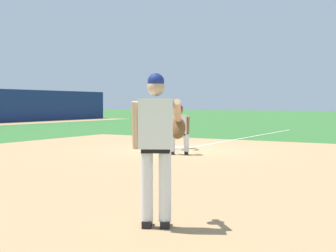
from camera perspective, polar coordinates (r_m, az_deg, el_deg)
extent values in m
plane|color=#336B2D|center=(15.01, 1.30, -2.94)|extent=(160.00, 160.00, 0.00)
cube|color=tan|center=(10.36, 0.54, -5.51)|extent=(18.00, 18.00, 0.01)
cube|color=white|center=(20.93, 9.90, -1.33)|extent=(13.02, 0.10, 0.00)
cube|color=white|center=(15.00, 1.30, -2.77)|extent=(0.38, 0.38, 0.09)
sphere|color=white|center=(9.79, 0.10, -5.81)|extent=(0.07, 0.07, 0.07)
cube|color=black|center=(5.80, -2.56, -11.74)|extent=(0.28, 0.22, 0.09)
cylinder|color=white|center=(5.67, -2.61, -7.38)|extent=(0.15, 0.15, 0.84)
cube|color=black|center=(5.79, -0.34, -11.78)|extent=(0.28, 0.22, 0.09)
cylinder|color=white|center=(5.65, -0.37, -7.41)|extent=(0.15, 0.15, 0.84)
cube|color=black|center=(5.60, -1.49, -2.96)|extent=(0.33, 0.39, 0.06)
cube|color=white|center=(5.57, -1.50, 0.32)|extent=(0.40, 0.47, 0.60)
sphere|color=tan|center=(5.59, -1.49, 4.73)|extent=(0.21, 0.21, 0.21)
sphere|color=navy|center=(5.59, -1.49, 5.45)|extent=(0.20, 0.20, 0.20)
cube|color=navy|center=(5.68, -1.42, 5.16)|extent=(0.18, 0.20, 0.02)
cylinder|color=tan|center=(5.67, -3.96, 0.10)|extent=(0.21, 0.17, 0.59)
cylinder|color=tan|center=(5.85, 1.17, 1.35)|extent=(0.51, 0.32, 0.41)
ellipsoid|color=brown|center=(5.94, 1.19, -0.23)|extent=(0.36, 0.31, 0.34)
cube|color=black|center=(15.54, 2.31, -2.58)|extent=(0.28, 0.22, 0.09)
cylinder|color=white|center=(15.56, 2.32, -1.71)|extent=(0.15, 0.15, 0.40)
cube|color=black|center=(15.55, 0.10, -2.58)|extent=(0.28, 0.22, 0.09)
cylinder|color=white|center=(15.57, 0.11, -1.70)|extent=(0.15, 0.15, 0.40)
cube|color=black|center=(15.55, 1.21, -0.90)|extent=(0.33, 0.39, 0.06)
cube|color=white|center=(15.53, 1.21, 0.13)|extent=(0.40, 0.47, 0.52)
sphere|color=brown|center=(15.50, 1.21, 1.57)|extent=(0.21, 0.21, 0.21)
sphere|color=navy|center=(15.50, 1.21, 1.83)|extent=(0.20, 0.20, 0.20)
cube|color=navy|center=(15.41, 1.20, 1.73)|extent=(0.18, 0.20, 0.02)
cylinder|color=brown|center=(15.11, 2.12, 0.61)|extent=(0.56, 0.35, 0.24)
cylinder|color=brown|center=(15.44, 0.28, -0.10)|extent=(0.25, 0.19, 0.58)
ellipsoid|color=brown|center=(14.90, 2.11, 0.29)|extent=(0.29, 0.28, 0.35)
cube|color=black|center=(13.67, 0.56, -3.32)|extent=(0.28, 0.22, 0.09)
cylinder|color=white|center=(13.60, 0.56, -2.14)|extent=(0.15, 0.15, 0.50)
cube|color=black|center=(13.68, 2.24, -3.32)|extent=(0.28, 0.22, 0.09)
cylinder|color=white|center=(13.61, 2.25, -2.14)|extent=(0.15, 0.15, 0.50)
cube|color=black|center=(13.58, 1.41, -1.01)|extent=(0.34, 0.39, 0.06)
cube|color=white|center=(13.57, 1.41, 0.21)|extent=(0.41, 0.47, 0.54)
sphere|color=brown|center=(13.57, 1.41, 1.90)|extent=(0.21, 0.21, 0.21)
sphere|color=maroon|center=(13.57, 1.41, 2.20)|extent=(0.20, 0.20, 0.20)
cube|color=maroon|center=(13.66, 1.40, 2.10)|extent=(0.18, 0.20, 0.02)
cylinder|color=brown|center=(13.71, 0.35, 0.10)|extent=(0.33, 0.24, 0.56)
cylinder|color=brown|center=(13.72, 2.44, 0.10)|extent=(0.33, 0.24, 0.56)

